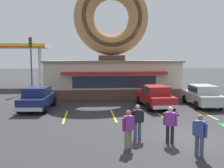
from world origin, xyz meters
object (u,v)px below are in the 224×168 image
object	(u,v)px
pedestrian_leather_jacket_man	(128,128)
trash_bin	(45,95)
traffic_light_pole	(31,57)
car_silver	(202,95)
pedestrian_clipboard_woman	(170,123)
car_red	(155,96)
pedestrian_blue_sweater_man	(138,120)
car_navy	(38,97)
pedestrian_hooded_kid	(200,134)

from	to	relation	value
pedestrian_leather_jacket_man	trash_bin	distance (m)	13.17
pedestrian_leather_jacket_man	traffic_light_pole	bearing A→B (deg)	112.27
car_silver	pedestrian_clipboard_woman	bearing A→B (deg)	-122.24
pedestrian_leather_jacket_man	trash_bin	size ratio (longest dim) A/B	1.61
car_red	trash_bin	size ratio (longest dim) A/B	4.76
car_silver	car_red	distance (m)	3.62
pedestrian_blue_sweater_man	car_navy	bearing A→B (deg)	127.82
pedestrian_leather_jacket_man	pedestrian_blue_sweater_man	bearing A→B (deg)	63.30
pedestrian_hooded_kid	pedestrian_clipboard_woman	xyz separation A→B (m)	(-0.59, 1.61, 0.00)
traffic_light_pole	car_red	bearing A→B (deg)	-41.76
trash_bin	pedestrian_blue_sweater_man	bearing A→B (deg)	-62.04
car_red	pedestrian_leather_jacket_man	size ratio (longest dim) A/B	2.95
pedestrian_hooded_kid	car_red	bearing A→B (deg)	84.75
car_navy	car_red	xyz separation A→B (m)	(8.43, -0.08, 0.00)
pedestrian_leather_jacket_man	pedestrian_clipboard_woman	xyz separation A→B (m)	(1.89, 0.52, 0.00)
car_silver	pedestrian_leather_jacket_man	world-z (taller)	car_silver
pedestrian_hooded_kid	traffic_light_pole	distance (m)	21.76
car_silver	car_red	world-z (taller)	same
car_silver	pedestrian_leather_jacket_man	bearing A→B (deg)	-129.06
car_navy	trash_bin	size ratio (longest dim) A/B	4.79
pedestrian_blue_sweater_man	traffic_light_pole	distance (m)	18.90
car_silver	trash_bin	bearing A→B (deg)	163.82
pedestrian_leather_jacket_man	pedestrian_clipboard_woman	size ratio (longest dim) A/B	1.00
trash_bin	car_navy	bearing A→B (deg)	-88.63
pedestrian_hooded_kid	pedestrian_leather_jacket_man	world-z (taller)	pedestrian_hooded_kid
pedestrian_blue_sweater_man	pedestrian_clipboard_woman	distance (m)	1.45
car_navy	trash_bin	xyz separation A→B (m)	(-0.09, 3.55, -0.37)
pedestrian_leather_jacket_man	pedestrian_clipboard_woman	world-z (taller)	pedestrian_clipboard_woman
car_silver	pedestrian_blue_sweater_man	xyz separation A→B (m)	(-6.36, -7.37, -0.02)
pedestrian_leather_jacket_man	car_red	bearing A→B (deg)	68.44
pedestrian_hooded_kid	pedestrian_leather_jacket_man	bearing A→B (deg)	156.32
pedestrian_blue_sweater_man	pedestrian_hooded_kid	xyz separation A→B (m)	(1.86, -2.31, 0.01)
car_navy	car_red	world-z (taller)	same
pedestrian_blue_sweater_man	traffic_light_pole	world-z (taller)	traffic_light_pole
car_navy	pedestrian_blue_sweater_man	xyz separation A→B (m)	(5.70, -7.34, -0.02)
pedestrian_leather_jacket_man	pedestrian_hooded_kid	bearing A→B (deg)	-23.68
car_silver	car_red	xyz separation A→B (m)	(-3.62, -0.11, 0.00)
car_navy	pedestrian_leather_jacket_man	world-z (taller)	car_navy
car_navy	pedestrian_clipboard_woman	size ratio (longest dim) A/B	2.96
car_red	trash_bin	xyz separation A→B (m)	(-8.52, 3.63, -0.37)
pedestrian_hooded_kid	car_navy	bearing A→B (deg)	128.06
car_red	traffic_light_pole	distance (m)	14.71
car_silver	pedestrian_clipboard_woman	xyz separation A→B (m)	(-5.09, -8.07, -0.00)
pedestrian_leather_jacket_man	trash_bin	xyz separation A→B (m)	(-5.16, 12.12, -0.37)
pedestrian_leather_jacket_man	car_navy	bearing A→B (deg)	120.68
car_navy	pedestrian_hooded_kid	size ratio (longest dim) A/B	2.96
pedestrian_clipboard_woman	trash_bin	distance (m)	13.57
trash_bin	car_silver	bearing A→B (deg)	-16.18
pedestrian_hooded_kid	trash_bin	world-z (taller)	pedestrian_hooded_kid
car_silver	car_red	size ratio (longest dim) A/B	1.00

